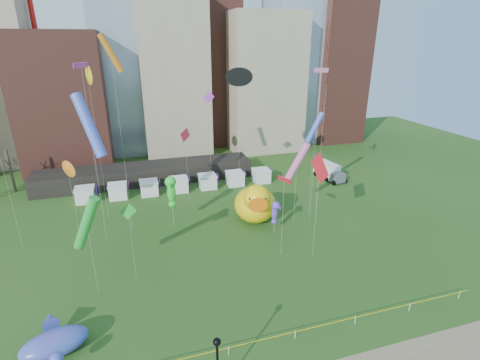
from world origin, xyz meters
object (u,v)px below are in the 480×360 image
object	(u,v)px
seahorse_green	(171,190)
whale_inflatable	(54,342)
small_duck	(258,200)
seahorse_purple	(275,211)
box_truck	(328,171)
big_duck	(255,203)

from	to	relation	value
seahorse_green	whale_inflatable	xyz separation A→B (m)	(-12.20, -19.05, -4.46)
seahorse_green	whale_inflatable	distance (m)	23.06
small_duck	seahorse_green	distance (m)	13.64
small_duck	seahorse_purple	world-z (taller)	seahorse_purple
whale_inflatable	box_truck	bearing A→B (deg)	20.03
small_duck	box_truck	world-z (taller)	small_duck
big_duck	whale_inflatable	size ratio (longest dim) A/B	1.29
small_duck	seahorse_green	size ratio (longest dim) A/B	0.65
box_truck	small_duck	bearing A→B (deg)	-161.08
seahorse_purple	whale_inflatable	size ratio (longest dim) A/B	0.67
seahorse_green	seahorse_purple	xyz separation A→B (m)	(12.77, -5.72, -2.34)
small_duck	whale_inflatable	distance (m)	32.50
seahorse_green	box_truck	xyz separation A→B (m)	(30.09, 10.32, -4.08)
big_duck	box_truck	xyz separation A→B (m)	(18.74, 12.26, -1.43)
small_duck	whale_inflatable	xyz separation A→B (m)	(-25.17, -20.56, -0.50)
small_duck	whale_inflatable	world-z (taller)	small_duck
seahorse_green	small_duck	bearing A→B (deg)	23.38
big_duck	seahorse_green	world-z (taller)	seahorse_green
big_duck	seahorse_purple	bearing A→B (deg)	-55.21
seahorse_purple	small_duck	bearing A→B (deg)	65.80
big_duck	whale_inflatable	xyz separation A→B (m)	(-23.55, -17.11, -1.81)
big_duck	small_duck	size ratio (longest dim) A/B	1.82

